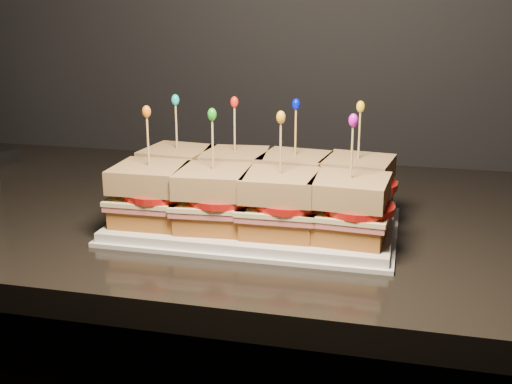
# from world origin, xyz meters

# --- Properties ---
(granite_slab) EXTENTS (2.46, 0.69, 0.04)m
(granite_slab) POSITION_xyz_m (-0.47, 1.66, 0.92)
(granite_slab) COLOR black
(granite_slab) RESTS_ON cabinet
(platter) EXTENTS (0.39, 0.24, 0.02)m
(platter) POSITION_xyz_m (-0.14, 1.57, 0.95)
(platter) COLOR white
(platter) RESTS_ON granite_slab
(platter_rim) EXTENTS (0.40, 0.25, 0.01)m
(platter_rim) POSITION_xyz_m (-0.14, 1.57, 0.94)
(platter_rim) COLOR white
(platter_rim) RESTS_ON granite_slab
(sandwich_0_bread_bot) EXTENTS (0.10, 0.10, 0.03)m
(sandwich_0_bread_bot) POSITION_xyz_m (-0.28, 1.63, 0.97)
(sandwich_0_bread_bot) COLOR brown
(sandwich_0_bread_bot) RESTS_ON platter
(sandwich_0_ham) EXTENTS (0.11, 0.11, 0.01)m
(sandwich_0_ham) POSITION_xyz_m (-0.28, 1.63, 0.99)
(sandwich_0_ham) COLOR #BB5153
(sandwich_0_ham) RESTS_ON sandwich_0_bread_bot
(sandwich_0_cheese) EXTENTS (0.11, 0.11, 0.01)m
(sandwich_0_cheese) POSITION_xyz_m (-0.28, 1.63, 1.00)
(sandwich_0_cheese) COLOR beige
(sandwich_0_cheese) RESTS_ON sandwich_0_ham
(sandwich_0_tomato) EXTENTS (0.09, 0.09, 0.01)m
(sandwich_0_tomato) POSITION_xyz_m (-0.26, 1.62, 1.00)
(sandwich_0_tomato) COLOR #B21410
(sandwich_0_tomato) RESTS_ON sandwich_0_cheese
(sandwich_0_bread_top) EXTENTS (0.10, 0.10, 0.03)m
(sandwich_0_bread_top) POSITION_xyz_m (-0.28, 1.63, 1.02)
(sandwich_0_bread_top) COLOR brown
(sandwich_0_bread_top) RESTS_ON sandwich_0_tomato
(sandwich_0_pick) EXTENTS (0.00, 0.00, 0.09)m
(sandwich_0_pick) POSITION_xyz_m (-0.28, 1.63, 1.07)
(sandwich_0_pick) COLOR tan
(sandwich_0_pick) RESTS_ON sandwich_0_bread_top
(sandwich_0_frill) EXTENTS (0.01, 0.01, 0.02)m
(sandwich_0_frill) POSITION_xyz_m (-0.28, 1.63, 1.12)
(sandwich_0_frill) COLOR #13B9C7
(sandwich_0_frill) RESTS_ON sandwich_0_pick
(sandwich_1_bread_bot) EXTENTS (0.10, 0.10, 0.03)m
(sandwich_1_bread_bot) POSITION_xyz_m (-0.18, 1.63, 0.97)
(sandwich_1_bread_bot) COLOR brown
(sandwich_1_bread_bot) RESTS_ON platter
(sandwich_1_ham) EXTENTS (0.11, 0.11, 0.01)m
(sandwich_1_ham) POSITION_xyz_m (-0.18, 1.63, 0.99)
(sandwich_1_ham) COLOR #BB5153
(sandwich_1_ham) RESTS_ON sandwich_1_bread_bot
(sandwich_1_cheese) EXTENTS (0.11, 0.11, 0.01)m
(sandwich_1_cheese) POSITION_xyz_m (-0.18, 1.63, 1.00)
(sandwich_1_cheese) COLOR beige
(sandwich_1_cheese) RESTS_ON sandwich_1_ham
(sandwich_1_tomato) EXTENTS (0.09, 0.09, 0.01)m
(sandwich_1_tomato) POSITION_xyz_m (-0.17, 1.62, 1.00)
(sandwich_1_tomato) COLOR #B21410
(sandwich_1_tomato) RESTS_ON sandwich_1_cheese
(sandwich_1_bread_top) EXTENTS (0.10, 0.10, 0.03)m
(sandwich_1_bread_top) POSITION_xyz_m (-0.18, 1.63, 1.02)
(sandwich_1_bread_top) COLOR brown
(sandwich_1_bread_top) RESTS_ON sandwich_1_tomato
(sandwich_1_pick) EXTENTS (0.00, 0.00, 0.09)m
(sandwich_1_pick) POSITION_xyz_m (-0.18, 1.63, 1.07)
(sandwich_1_pick) COLOR tan
(sandwich_1_pick) RESTS_ON sandwich_1_bread_top
(sandwich_1_frill) EXTENTS (0.01, 0.01, 0.02)m
(sandwich_1_frill) POSITION_xyz_m (-0.18, 1.63, 1.12)
(sandwich_1_frill) COLOR red
(sandwich_1_frill) RESTS_ON sandwich_1_pick
(sandwich_2_bread_bot) EXTENTS (0.10, 0.10, 0.03)m
(sandwich_2_bread_bot) POSITION_xyz_m (-0.09, 1.63, 0.97)
(sandwich_2_bread_bot) COLOR brown
(sandwich_2_bread_bot) RESTS_ON platter
(sandwich_2_ham) EXTENTS (0.11, 0.11, 0.01)m
(sandwich_2_ham) POSITION_xyz_m (-0.09, 1.63, 0.99)
(sandwich_2_ham) COLOR #BB5153
(sandwich_2_ham) RESTS_ON sandwich_2_bread_bot
(sandwich_2_cheese) EXTENTS (0.12, 0.11, 0.01)m
(sandwich_2_cheese) POSITION_xyz_m (-0.09, 1.63, 1.00)
(sandwich_2_cheese) COLOR beige
(sandwich_2_cheese) RESTS_ON sandwich_2_ham
(sandwich_2_tomato) EXTENTS (0.09, 0.09, 0.01)m
(sandwich_2_tomato) POSITION_xyz_m (-0.08, 1.62, 1.00)
(sandwich_2_tomato) COLOR #B21410
(sandwich_2_tomato) RESTS_ON sandwich_2_cheese
(sandwich_2_bread_top) EXTENTS (0.11, 0.11, 0.03)m
(sandwich_2_bread_top) POSITION_xyz_m (-0.09, 1.63, 1.02)
(sandwich_2_bread_top) COLOR brown
(sandwich_2_bread_top) RESTS_ON sandwich_2_tomato
(sandwich_2_pick) EXTENTS (0.00, 0.00, 0.09)m
(sandwich_2_pick) POSITION_xyz_m (-0.09, 1.63, 1.07)
(sandwich_2_pick) COLOR tan
(sandwich_2_pick) RESTS_ON sandwich_2_bread_top
(sandwich_2_frill) EXTENTS (0.01, 0.01, 0.02)m
(sandwich_2_frill) POSITION_xyz_m (-0.09, 1.63, 1.12)
(sandwich_2_frill) COLOR #020DD5
(sandwich_2_frill) RESTS_ON sandwich_2_pick
(sandwich_3_bread_bot) EXTENTS (0.11, 0.11, 0.03)m
(sandwich_3_bread_bot) POSITION_xyz_m (0.00, 1.63, 0.97)
(sandwich_3_bread_bot) COLOR brown
(sandwich_3_bread_bot) RESTS_ON platter
(sandwich_3_ham) EXTENTS (0.12, 0.11, 0.01)m
(sandwich_3_ham) POSITION_xyz_m (0.00, 1.63, 0.99)
(sandwich_3_ham) COLOR #BB5153
(sandwich_3_ham) RESTS_ON sandwich_3_bread_bot
(sandwich_3_cheese) EXTENTS (0.12, 0.11, 0.01)m
(sandwich_3_cheese) POSITION_xyz_m (0.00, 1.63, 1.00)
(sandwich_3_cheese) COLOR beige
(sandwich_3_cheese) RESTS_ON sandwich_3_ham
(sandwich_3_tomato) EXTENTS (0.09, 0.09, 0.01)m
(sandwich_3_tomato) POSITION_xyz_m (0.01, 1.62, 1.00)
(sandwich_3_tomato) COLOR #B21410
(sandwich_3_tomato) RESTS_ON sandwich_3_cheese
(sandwich_3_bread_top) EXTENTS (0.11, 0.11, 0.03)m
(sandwich_3_bread_top) POSITION_xyz_m (0.00, 1.63, 1.02)
(sandwich_3_bread_top) COLOR brown
(sandwich_3_bread_top) RESTS_ON sandwich_3_tomato
(sandwich_3_pick) EXTENTS (0.00, 0.00, 0.09)m
(sandwich_3_pick) POSITION_xyz_m (0.00, 1.63, 1.07)
(sandwich_3_pick) COLOR tan
(sandwich_3_pick) RESTS_ON sandwich_3_bread_top
(sandwich_3_frill) EXTENTS (0.01, 0.01, 0.02)m
(sandwich_3_frill) POSITION_xyz_m (0.00, 1.63, 1.12)
(sandwich_3_frill) COLOR yellow
(sandwich_3_frill) RESTS_ON sandwich_3_pick
(sandwich_4_bread_bot) EXTENTS (0.10, 0.10, 0.03)m
(sandwich_4_bread_bot) POSITION_xyz_m (-0.28, 1.52, 0.97)
(sandwich_4_bread_bot) COLOR brown
(sandwich_4_bread_bot) RESTS_ON platter
(sandwich_4_ham) EXTENTS (0.10, 0.10, 0.01)m
(sandwich_4_ham) POSITION_xyz_m (-0.28, 1.52, 0.99)
(sandwich_4_ham) COLOR #BB5153
(sandwich_4_ham) RESTS_ON sandwich_4_bread_bot
(sandwich_4_cheese) EXTENTS (0.11, 0.10, 0.01)m
(sandwich_4_cheese) POSITION_xyz_m (-0.28, 1.52, 1.00)
(sandwich_4_cheese) COLOR beige
(sandwich_4_cheese) RESTS_ON sandwich_4_ham
(sandwich_4_tomato) EXTENTS (0.09, 0.09, 0.01)m
(sandwich_4_tomato) POSITION_xyz_m (-0.26, 1.51, 1.00)
(sandwich_4_tomato) COLOR #B21410
(sandwich_4_tomato) RESTS_ON sandwich_4_cheese
(sandwich_4_bread_top) EXTENTS (0.10, 0.10, 0.03)m
(sandwich_4_bread_top) POSITION_xyz_m (-0.28, 1.52, 1.02)
(sandwich_4_bread_top) COLOR brown
(sandwich_4_bread_top) RESTS_ON sandwich_4_tomato
(sandwich_4_pick) EXTENTS (0.00, 0.00, 0.09)m
(sandwich_4_pick) POSITION_xyz_m (-0.28, 1.52, 1.07)
(sandwich_4_pick) COLOR tan
(sandwich_4_pick) RESTS_ON sandwich_4_bread_top
(sandwich_4_frill) EXTENTS (0.01, 0.01, 0.02)m
(sandwich_4_frill) POSITION_xyz_m (-0.28, 1.52, 1.12)
(sandwich_4_frill) COLOR orange
(sandwich_4_frill) RESTS_ON sandwich_4_pick
(sandwich_5_bread_bot) EXTENTS (0.10, 0.10, 0.03)m
(sandwich_5_bread_bot) POSITION_xyz_m (-0.18, 1.52, 0.97)
(sandwich_5_bread_bot) COLOR brown
(sandwich_5_bread_bot) RESTS_ON platter
(sandwich_5_ham) EXTENTS (0.11, 0.11, 0.01)m
(sandwich_5_ham) POSITION_xyz_m (-0.18, 1.52, 0.99)
(sandwich_5_ham) COLOR #BB5153
(sandwich_5_ham) RESTS_ON sandwich_5_bread_bot
(sandwich_5_cheese) EXTENTS (0.11, 0.11, 0.01)m
(sandwich_5_cheese) POSITION_xyz_m (-0.18, 1.52, 1.00)
(sandwich_5_cheese) COLOR beige
(sandwich_5_cheese) RESTS_ON sandwich_5_ham
(sandwich_5_tomato) EXTENTS (0.09, 0.09, 0.01)m
(sandwich_5_tomato) POSITION_xyz_m (-0.17, 1.51, 1.00)
(sandwich_5_tomato) COLOR #B21410
(sandwich_5_tomato) RESTS_ON sandwich_5_cheese
(sandwich_5_bread_top) EXTENTS (0.10, 0.10, 0.03)m
(sandwich_5_bread_top) POSITION_xyz_m (-0.18, 1.52, 1.02)
(sandwich_5_bread_top) COLOR brown
(sandwich_5_bread_top) RESTS_ON sandwich_5_tomato
(sandwich_5_pick) EXTENTS (0.00, 0.00, 0.09)m
(sandwich_5_pick) POSITION_xyz_m (-0.18, 1.52, 1.07)
(sandwich_5_pick) COLOR tan
(sandwich_5_pick) RESTS_ON sandwich_5_bread_top
(sandwich_5_frill) EXTENTS (0.01, 0.01, 0.02)m
(sandwich_5_frill) POSITION_xyz_m (-0.18, 1.52, 1.12)
(sandwich_5_frill) COLOR green
(sandwich_5_frill) RESTS_ON sandwich_5_pick
(sandwich_6_bread_bot) EXTENTS (0.10, 0.10, 0.03)m
(sandwich_6_bread_bot) POSITION_xyz_m (-0.09, 1.52, 0.97)
(sandwich_6_bread_bot) COLOR brown
(sandwich_6_bread_bot) RESTS_ON platter
(sandwich_6_ham) EXTENTS (0.11, 0.10, 0.01)m
(sandwich_6_ham) POSITION_xyz_m (-0.09, 1.52, 0.99)
(sandwich_6_ham) COLOR #BB5153
(sandwich_6_ham) RESTS_ON sandwich_6_bread_bot
(sandwich_6_cheese) EXTENTS (0.11, 0.10, 0.01)m
(sandwich_6_cheese) POSITION_xyz_m (-0.09, 1.52, 1.00)
(sandwich_6_cheese) COLOR beige
(sandwich_6_cheese) RESTS_ON sandwich_6_ham
(sandwich_6_tomato) EXTENTS (0.09, 0.09, 0.01)m
(sandwich_6_tomato) POSITION_xyz_m (-0.08, 1.51, 1.00)
(sandwich_6_tomato) COLOR #B21410
(sandwich_6_tomato) RESTS_ON sandwich_6_cheese
(sandwich_6_bread_top) EXTENTS (0.10, 0.10, 0.03)m
(sandwich_6_bread_top) POSITION_xyz_m (-0.09, 1.52, 1.02)
(sandwich_6_bread_top) COLOR brown
(sandwich_6_bread_top) RESTS_ON sandwich_6_tomato
(sandwich_6_pick) EXTENTS (0.00, 0.00, 0.09)m
(sandwich_6_pick) POSITION_xyz_m (-0.09, 1.52, 1.07)
(sandwich_6_pick) COLOR tan
(sandwich_6_pick) RESTS_ON sandwich_6_bread_top
(sandwich_6_frill) EXTENTS (0.01, 0.01, 0.02)m
(sandwich_6_frill) POSITION_xyz_m (-0.09, 1.52, 1.12)
(sandwich_6_frill) COLOR orange
(sandwich_6_frill) RESTS_ON sandwich_6_pick
(sandwich_7_bread_bot) EXTENTS (0.10, 0.10, 0.03)m
(sandwich_7_bread_bot) POSITION_xyz_m (0.00, 1.52, 0.97)
(sandwich_7_bread_bot) COLOR brown
(sandwich_7_bread_bot) RESTS_ON platter
(sandwich_7_ham) EXTENTS (0.11, 0.11, 0.01)m
(sandwich_7_ham) POSITION_xyz_m (0.00, 1.52, 0.99)
(sandwich_7_ham) COLOR #BB5153
(sandwich_7_ham) RESTS_ON sandwich_7_bread_bot
(sandwich_7_cheese) EXTENTS (0.11, 0.11, 0.01)m
(sandwich_7_cheese) POSITION_xyz_m (0.00, 1.52, 1.00)
(sandwich_7_cheese) COLOR beige
(sandwich_7_cheese) RESTS_ON sandwich_7_ham
(sandwich_7_tomato) EXTENTS (0.09, 0.09, 0.01)m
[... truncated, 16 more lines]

